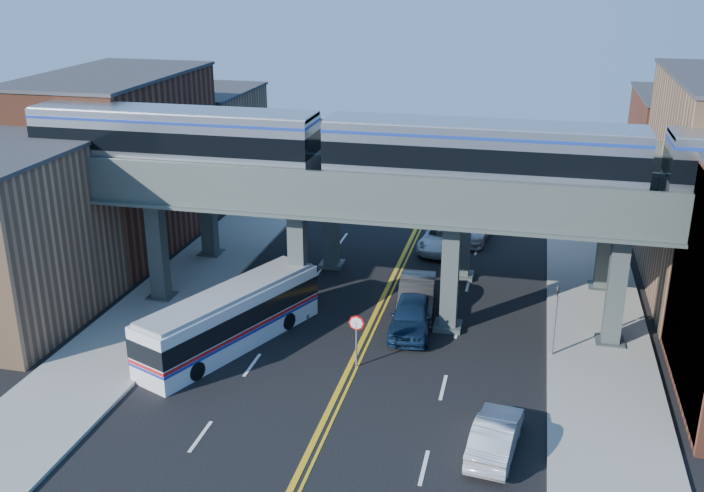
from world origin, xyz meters
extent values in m
plane|color=black|center=(0.00, 0.00, 0.00)|extent=(120.00, 120.00, 0.00)
cube|color=gray|center=(-11.50, 10.00, 0.08)|extent=(5.00, 70.00, 0.16)
cube|color=gray|center=(11.50, 10.00, 0.08)|extent=(5.00, 70.00, 0.16)
cube|color=#98704E|center=(-18.50, 4.00, 4.50)|extent=(8.00, 10.00, 9.00)
cube|color=brown|center=(-18.50, 16.00, 5.50)|extent=(8.00, 14.00, 11.00)
cube|color=#98704E|center=(-18.50, 29.00, 4.00)|extent=(8.00, 10.00, 8.00)
cube|color=brown|center=(18.50, 29.00, 4.50)|extent=(8.00, 10.00, 9.00)
cube|color=teal|center=(14.55, 4.00, 4.75)|extent=(0.10, 9.50, 9.50)
cube|color=#3D4746|center=(-12.00, 8.00, 3.00)|extent=(0.85, 0.85, 6.00)
cube|color=#3D4746|center=(-4.00, 8.00, 3.00)|extent=(0.85, 0.85, 6.00)
cube|color=#3D4746|center=(4.00, 8.00, 3.00)|extent=(0.85, 0.85, 6.00)
cube|color=#3D4746|center=(12.00, 8.00, 3.00)|extent=(0.85, 0.85, 6.00)
cube|color=#47514A|center=(0.00, 8.00, 6.70)|extent=(52.00, 3.60, 1.40)
cube|color=#3D4746|center=(-12.00, 15.00, 3.00)|extent=(0.85, 0.85, 6.00)
cube|color=#3D4746|center=(-4.00, 15.00, 3.00)|extent=(0.85, 0.85, 6.00)
cube|color=#3D4746|center=(4.00, 15.00, 3.00)|extent=(0.85, 0.85, 6.00)
cube|color=#3D4746|center=(12.00, 15.00, 3.00)|extent=(0.85, 0.85, 6.00)
cube|color=#47514A|center=(0.00, 15.00, 6.70)|extent=(52.00, 3.60, 1.40)
cube|color=black|center=(-15.31, 8.00, 7.52)|extent=(2.16, 2.16, 0.25)
cube|color=black|center=(-5.74, 8.00, 7.52)|extent=(2.16, 2.16, 0.25)
cube|color=#AFB1B9|center=(-10.52, 8.00, 9.22)|extent=(14.94, 2.85, 3.15)
cube|color=black|center=(-10.52, 8.00, 9.37)|extent=(14.96, 2.91, 1.08)
cube|color=black|center=(0.44, 8.00, 7.52)|extent=(2.16, 2.16, 0.25)
cube|color=black|center=(10.00, 8.00, 7.52)|extent=(2.16, 2.16, 0.25)
cube|color=#AFB1B9|center=(5.22, 8.00, 9.22)|extent=(14.94, 2.85, 3.15)
cube|color=black|center=(5.22, 8.00, 9.37)|extent=(14.96, 2.91, 1.08)
cylinder|color=slate|center=(0.30, 3.00, 1.15)|extent=(0.09, 0.09, 2.30)
cylinder|color=red|center=(0.30, 3.00, 2.25)|extent=(0.76, 0.04, 0.76)
cylinder|color=slate|center=(9.20, 6.00, 1.60)|extent=(0.12, 0.12, 3.20)
imported|color=black|center=(9.20, 6.00, 3.65)|extent=(0.15, 0.18, 0.90)
cube|color=silver|center=(-6.15, 3.71, 1.37)|extent=(6.27, 10.69, 2.75)
cube|color=black|center=(-6.15, 3.71, 1.73)|extent=(6.34, 10.75, 0.93)
cube|color=#B21419|center=(-6.15, 3.71, 1.11)|extent=(6.33, 10.75, 0.16)
cylinder|color=black|center=(-7.48, 0.58, 0.44)|extent=(2.56, 1.75, 0.89)
cylinder|color=black|center=(-4.99, 6.45, 0.44)|extent=(2.56, 1.75, 0.89)
imported|color=#11243E|center=(2.21, 7.24, 0.88)|extent=(2.34, 5.25, 1.75)
imported|color=#2A2B2D|center=(2.08, 9.78, 0.89)|extent=(2.37, 5.53, 1.77)
imported|color=silver|center=(2.22, 19.65, 0.74)|extent=(2.88, 5.48, 1.47)
imported|color=silver|center=(4.03, 22.26, 0.86)|extent=(3.21, 6.23, 1.73)
imported|color=#B0B0B5|center=(7.00, -2.36, 0.75)|extent=(2.10, 4.68, 1.49)
camera|label=1|loc=(7.48, -28.63, 18.03)|focal=40.00mm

